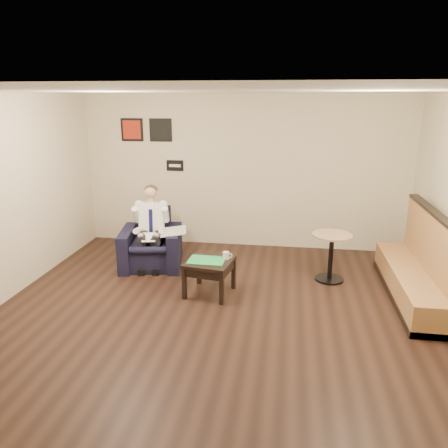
# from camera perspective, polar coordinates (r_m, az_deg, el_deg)

# --- Properties ---
(ground) EXTENTS (6.00, 6.00, 0.00)m
(ground) POSITION_cam_1_polar(r_m,az_deg,el_deg) (5.70, -0.87, -12.38)
(ground) COLOR black
(ground) RESTS_ON ground
(wall_back) EXTENTS (6.00, 0.02, 2.80)m
(wall_back) POSITION_cam_1_polar(r_m,az_deg,el_deg) (8.09, 2.62, 6.74)
(wall_back) COLOR beige
(wall_back) RESTS_ON ground
(wall_front) EXTENTS (6.00, 0.02, 2.80)m
(wall_front) POSITION_cam_1_polar(r_m,az_deg,el_deg) (2.50, -12.95, -16.48)
(wall_front) COLOR beige
(wall_front) RESTS_ON ground
(ceiling) EXTENTS (6.00, 6.00, 0.02)m
(ceiling) POSITION_cam_1_polar(r_m,az_deg,el_deg) (5.01, -1.01, 17.01)
(ceiling) COLOR white
(ceiling) RESTS_ON wall_back
(seating_sign) EXTENTS (0.32, 0.02, 0.20)m
(seating_sign) POSITION_cam_1_polar(r_m,az_deg,el_deg) (8.30, -6.42, 7.60)
(seating_sign) COLOR black
(seating_sign) RESTS_ON wall_back
(art_print_left) EXTENTS (0.42, 0.03, 0.42)m
(art_print_left) POSITION_cam_1_polar(r_m,az_deg,el_deg) (8.47, -11.92, 11.96)
(art_print_left) COLOR #AC2815
(art_print_left) RESTS_ON wall_back
(art_print_right) EXTENTS (0.42, 0.03, 0.42)m
(art_print_right) POSITION_cam_1_polar(r_m,az_deg,el_deg) (8.29, -8.27, 12.05)
(art_print_right) COLOR black
(art_print_right) RESTS_ON wall_back
(armchair) EXTENTS (1.12, 1.12, 0.93)m
(armchair) POSITION_cam_1_polar(r_m,az_deg,el_deg) (7.34, -9.52, -1.97)
(armchair) COLOR black
(armchair) RESTS_ON ground
(seated_man) EXTENTS (0.76, 1.00, 1.28)m
(seated_man) POSITION_cam_1_polar(r_m,az_deg,el_deg) (7.18, -9.71, -0.96)
(seated_man) COLOR white
(seated_man) RESTS_ON armchair
(lap_papers) EXTENTS (0.28, 0.35, 0.01)m
(lap_papers) POSITION_cam_1_polar(r_m,az_deg,el_deg) (7.10, -9.80, -1.71)
(lap_papers) COLOR white
(lap_papers) RESTS_ON seated_man
(newspaper) EXTENTS (0.51, 0.59, 0.01)m
(newspaper) POSITION_cam_1_polar(r_m,az_deg,el_deg) (7.15, -6.60, -0.93)
(newspaper) COLOR silver
(newspaper) RESTS_ON armchair
(side_table) EXTENTS (0.72, 0.72, 0.51)m
(side_table) POSITION_cam_1_polar(r_m,az_deg,el_deg) (6.30, -1.89, -6.94)
(side_table) COLOR black
(side_table) RESTS_ON ground
(green_folder) EXTENTS (0.52, 0.38, 0.01)m
(green_folder) POSITION_cam_1_polar(r_m,az_deg,el_deg) (6.19, -2.28, -4.77)
(green_folder) COLOR green
(green_folder) RESTS_ON side_table
(coffee_mug) EXTENTS (0.11, 0.11, 0.11)m
(coffee_mug) POSITION_cam_1_polar(r_m,az_deg,el_deg) (6.24, 0.26, -4.12)
(coffee_mug) COLOR white
(coffee_mug) RESTS_ON side_table
(smartphone) EXTENTS (0.18, 0.13, 0.01)m
(smartphone) POSITION_cam_1_polar(r_m,az_deg,el_deg) (6.34, -0.87, -4.25)
(smartphone) COLOR black
(smartphone) RESTS_ON side_table
(banquette) EXTENTS (0.57, 2.39, 1.22)m
(banquette) POSITION_cam_1_polar(r_m,az_deg,el_deg) (6.61, 23.57, -3.89)
(banquette) COLOR #A06F3E
(banquette) RESTS_ON ground
(cafe_table) EXTENTS (0.64, 0.64, 0.75)m
(cafe_table) POSITION_cam_1_polar(r_m,az_deg,el_deg) (6.90, 13.76, -4.24)
(cafe_table) COLOR tan
(cafe_table) RESTS_ON ground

